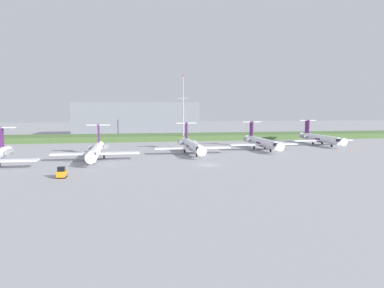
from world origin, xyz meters
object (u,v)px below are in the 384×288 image
regional_jet_fourth (262,142)px  regional_jet_fifth (320,138)px  regional_jet_second (96,150)px  safety_cone_front_marker (337,150)px  safety_cone_mid_marker (350,150)px  baggage_tug (62,173)px  safety_cone_rear_marker (356,150)px  antenna_mast (183,114)px  regional_jet_third (192,145)px

regional_jet_fourth → regional_jet_fifth: 28.95m
regional_jet_second → safety_cone_front_marker: size_ratio=56.36×
safety_cone_mid_marker → safety_cone_front_marker: bearing=167.0°
regional_jet_second → safety_cone_mid_marker: regional_jet_second is taller
regional_jet_fourth → safety_cone_mid_marker: (26.16, -9.70, -2.26)m
baggage_tug → safety_cone_mid_marker: bearing=20.8°
regional_jet_fifth → safety_cone_front_marker: regional_jet_fifth is taller
safety_cone_rear_marker → regional_jet_second: bearing=-175.4°
safety_cone_front_marker → safety_cone_rear_marker: size_ratio=1.00×
regional_jet_fifth → safety_cone_rear_marker: size_ratio=56.36×
safety_cone_front_marker → regional_jet_fourth: bearing=158.5°
regional_jet_fourth → antenna_mast: 41.64m
safety_cone_front_marker → safety_cone_mid_marker: same height
safety_cone_front_marker → safety_cone_mid_marker: 3.93m
regional_jet_third → safety_cone_mid_marker: regional_jet_third is taller
regional_jet_third → regional_jet_second: bearing=-162.0°
regional_jet_third → regional_jet_fifth: same height
antenna_mast → regional_jet_third: bearing=-95.1°
regional_jet_second → antenna_mast: (31.25, 50.50, 8.67)m
safety_cone_mid_marker → baggage_tug: bearing=-159.2°
regional_jet_fourth → regional_jet_fifth: size_ratio=1.00×
regional_jet_fourth → baggage_tug: bearing=-144.1°
regional_jet_fifth → antenna_mast: antenna_mast is taller
antenna_mast → baggage_tug: antenna_mast is taller
regional_jet_third → baggage_tug: bearing=-132.9°
baggage_tug → safety_cone_front_marker: bearing=22.3°
regional_jet_second → baggage_tug: 26.17m
safety_cone_front_marker → safety_cone_mid_marker: bearing=-13.0°
regional_jet_fifth → safety_cone_front_marker: 20.11m
safety_cone_rear_marker → regional_jet_third: bearing=177.4°
regional_jet_second → regional_jet_third: bearing=18.0°
regional_jet_second → regional_jet_fourth: size_ratio=1.00×
regional_jet_fifth → antenna_mast: bearing=153.2°
regional_jet_fourth → safety_cone_front_marker: bearing=-21.5°
regional_jet_third → antenna_mast: (3.69, 41.53, 8.67)m
regional_jet_second → regional_jet_third: size_ratio=1.00×
safety_cone_rear_marker → regional_jet_fourth: bearing=162.4°
regional_jet_fourth → regional_jet_third: bearing=-164.9°
regional_jet_third → baggage_tug: (-32.26, -34.67, -1.53)m
regional_jet_second → regional_jet_fourth: same height
baggage_tug → safety_cone_mid_marker: (83.18, 31.64, -0.73)m
antenna_mast → safety_cone_mid_marker: bearing=-43.3°
baggage_tug → safety_cone_mid_marker: 89.00m
regional_jet_second → safety_cone_rear_marker: 81.41m
regional_jet_fourth → antenna_mast: bearing=121.2°
regional_jet_third → regional_jet_fourth: (24.76, 6.67, 0.00)m
baggage_tug → antenna_mast: bearing=64.7°
safety_cone_mid_marker → safety_cone_rear_marker: size_ratio=1.00×
antenna_mast → safety_cone_mid_marker: 65.85m
regional_jet_second → safety_cone_mid_marker: 78.74m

